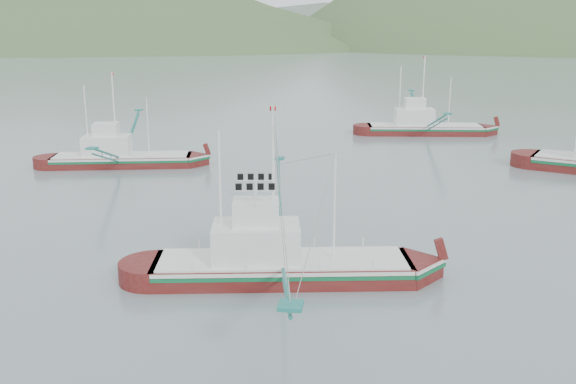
# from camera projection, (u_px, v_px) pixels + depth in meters

# --- Properties ---
(ground) EXTENTS (1200.00, 1200.00, 0.00)m
(ground) POSITION_uv_depth(u_px,v_px,m) (273.00, 280.00, 33.32)
(ground) COLOR slate
(ground) RESTS_ON ground
(main_boat) EXTENTS (13.73, 23.96, 9.77)m
(main_boat) POSITION_uv_depth(u_px,v_px,m) (279.00, 249.00, 33.01)
(main_boat) COLOR #4F0F0D
(main_boat) RESTS_ON ground
(bg_boat_far) EXTENTS (14.21, 25.17, 10.21)m
(bg_boat_far) POSITION_uv_depth(u_px,v_px,m) (424.00, 123.00, 78.44)
(bg_boat_far) COLOR #4F0F0D
(bg_boat_far) RESTS_ON ground
(bg_boat_left) EXTENTS (13.34, 23.10, 9.46)m
(bg_boat_left) POSITION_uv_depth(u_px,v_px,m) (120.00, 149.00, 60.28)
(bg_boat_left) COLOR #4F0F0D
(bg_boat_left) RESTS_ON ground
(headland_left) EXTENTS (448.00, 308.00, 210.00)m
(headland_left) POSITION_uv_depth(u_px,v_px,m) (78.00, 48.00, 401.95)
(headland_left) COLOR #405B2F
(headland_left) RESTS_ON ground
(ridge_distant) EXTENTS (960.00, 400.00, 240.00)m
(ridge_distant) POSITION_uv_depth(u_px,v_px,m) (404.00, 42.00, 567.10)
(ridge_distant) COLOR slate
(ridge_distant) RESTS_ON ground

